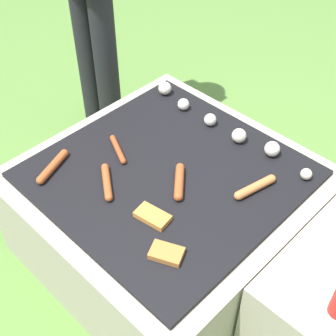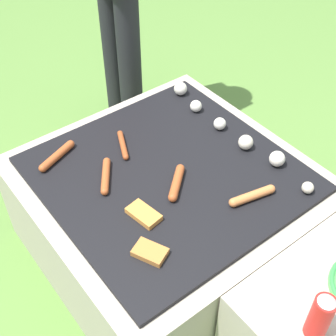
{
  "view_description": "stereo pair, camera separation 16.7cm",
  "coord_description": "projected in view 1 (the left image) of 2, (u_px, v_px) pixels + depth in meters",
  "views": [
    {
      "loc": [
        0.85,
        -0.87,
        1.62
      ],
      "look_at": [
        0.0,
        0.0,
        0.46
      ],
      "focal_mm": 50.0,
      "sensor_mm": 36.0,
      "label": 1
    },
    {
      "loc": [
        0.96,
        -0.74,
        1.62
      ],
      "look_at": [
        0.0,
        0.0,
        0.46
      ],
      "focal_mm": 50.0,
      "sensor_mm": 36.0,
      "label": 2
    }
  ],
  "objects": [
    {
      "name": "bread_slice_right",
      "position": [
        166.0,
        253.0,
        1.42
      ],
      "size": [
        0.12,
        0.1,
        0.02
      ],
      "color": "#B27033",
      "rests_on": "grill"
    },
    {
      "name": "sausage_front_center",
      "position": [
        118.0,
        149.0,
        1.76
      ],
      "size": [
        0.15,
        0.08,
        0.02
      ],
      "color": "#93421E",
      "rests_on": "grill"
    },
    {
      "name": "sausage_mid_right",
      "position": [
        107.0,
        182.0,
        1.63
      ],
      "size": [
        0.15,
        0.11,
        0.03
      ],
      "color": "#A34C23",
      "rests_on": "grill"
    },
    {
      "name": "bread_slice_left",
      "position": [
        153.0,
        216.0,
        1.52
      ],
      "size": [
        0.12,
        0.08,
        0.02
      ],
      "color": "#D18438",
      "rests_on": "grill"
    },
    {
      "name": "sausage_back_left",
      "position": [
        179.0,
        182.0,
        1.63
      ],
      "size": [
        0.13,
        0.14,
        0.03
      ],
      "color": "#A34C23",
      "rests_on": "grill"
    },
    {
      "name": "sausage_front_right",
      "position": [
        53.0,
        166.0,
        1.69
      ],
      "size": [
        0.09,
        0.17,
        0.03
      ],
      "color": "#A34C23",
      "rests_on": "grill"
    },
    {
      "name": "ground_plane",
      "position": [
        168.0,
        247.0,
        1.99
      ],
      "size": [
        14.0,
        14.0,
        0.0
      ],
      "primitive_type": "plane",
      "color": "#567F38"
    },
    {
      "name": "grill",
      "position": [
        168.0,
        213.0,
        1.84
      ],
      "size": [
        0.97,
        0.97,
        0.44
      ],
      "color": "#A89E8C",
      "rests_on": "ground_plane"
    },
    {
      "name": "mushroom_row",
      "position": [
        222.0,
        124.0,
        1.85
      ],
      "size": [
        0.77,
        0.09,
        0.06
      ],
      "color": "silver",
      "rests_on": "grill"
    },
    {
      "name": "sausage_back_right",
      "position": [
        255.0,
        187.0,
        1.61
      ],
      "size": [
        0.06,
        0.18,
        0.03
      ],
      "color": "#C6753D",
      "rests_on": "grill"
    }
  ]
}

